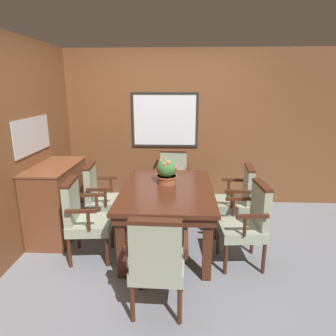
{
  "coord_description": "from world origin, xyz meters",
  "views": [
    {
      "loc": [
        0.21,
        -3.11,
        1.89
      ],
      "look_at": [
        0.04,
        0.36,
        0.94
      ],
      "focal_mm": 32.0,
      "sensor_mm": 36.0,
      "label": 1
    }
  ],
  "objects_px": {
    "chair_right_far": "(238,197)",
    "sideboard_cabinet": "(58,200)",
    "chair_right_near": "(248,221)",
    "chair_left_far": "(101,195)",
    "chair_left_near": "(84,216)",
    "potted_plant": "(167,171)",
    "chair_head_far": "(173,178)",
    "dining_table": "(167,196)",
    "chair_head_near": "(157,260)"
  },
  "relations": [
    {
      "from": "chair_right_far",
      "to": "chair_head_far",
      "type": "height_order",
      "value": "same"
    },
    {
      "from": "chair_head_near",
      "to": "chair_left_far",
      "type": "bearing_deg",
      "value": -57.84
    },
    {
      "from": "chair_left_near",
      "to": "chair_left_far",
      "type": "bearing_deg",
      "value": -6.52
    },
    {
      "from": "chair_head_near",
      "to": "dining_table",
      "type": "bearing_deg",
      "value": -89.77
    },
    {
      "from": "dining_table",
      "to": "chair_head_far",
      "type": "relative_size",
      "value": 1.67
    },
    {
      "from": "sideboard_cabinet",
      "to": "potted_plant",
      "type": "bearing_deg",
      "value": -1.96
    },
    {
      "from": "chair_right_far",
      "to": "sideboard_cabinet",
      "type": "xyz_separation_m",
      "value": [
        -2.32,
        -0.12,
        -0.03
      ]
    },
    {
      "from": "dining_table",
      "to": "chair_left_near",
      "type": "distance_m",
      "value": 0.98
    },
    {
      "from": "chair_right_near",
      "to": "chair_head_far",
      "type": "distance_m",
      "value": 1.73
    },
    {
      "from": "chair_left_near",
      "to": "chair_left_far",
      "type": "height_order",
      "value": "same"
    },
    {
      "from": "chair_head_far",
      "to": "sideboard_cabinet",
      "type": "distance_m",
      "value": 1.72
    },
    {
      "from": "dining_table",
      "to": "chair_head_far",
      "type": "xyz_separation_m",
      "value": [
        0.02,
        1.14,
        -0.14
      ]
    },
    {
      "from": "chair_right_far",
      "to": "chair_right_near",
      "type": "distance_m",
      "value": 0.7
    },
    {
      "from": "dining_table",
      "to": "chair_left_far",
      "type": "distance_m",
      "value": 0.97
    },
    {
      "from": "dining_table",
      "to": "chair_right_far",
      "type": "bearing_deg",
      "value": 20.71
    },
    {
      "from": "chair_right_near",
      "to": "chair_head_far",
      "type": "xyz_separation_m",
      "value": [
        -0.86,
        1.5,
        0.0
      ]
    },
    {
      "from": "chair_right_near",
      "to": "chair_left_far",
      "type": "relative_size",
      "value": 1.0
    },
    {
      "from": "chair_right_near",
      "to": "chair_left_far",
      "type": "xyz_separation_m",
      "value": [
        -1.78,
        0.69,
        0.0
      ]
    },
    {
      "from": "chair_left_near",
      "to": "chair_right_far",
      "type": "height_order",
      "value": "same"
    },
    {
      "from": "chair_left_far",
      "to": "chair_head_far",
      "type": "height_order",
      "value": "same"
    },
    {
      "from": "chair_left_near",
      "to": "chair_head_near",
      "type": "xyz_separation_m",
      "value": [
        0.88,
        -0.82,
        0.0
      ]
    },
    {
      "from": "dining_table",
      "to": "chair_right_near",
      "type": "height_order",
      "value": "chair_right_near"
    },
    {
      "from": "dining_table",
      "to": "chair_right_near",
      "type": "relative_size",
      "value": 1.67
    },
    {
      "from": "chair_left_far",
      "to": "chair_left_near",
      "type": "bearing_deg",
      "value": 173.98
    },
    {
      "from": "chair_head_far",
      "to": "sideboard_cabinet",
      "type": "relative_size",
      "value": 0.91
    },
    {
      "from": "dining_table",
      "to": "chair_left_near",
      "type": "relative_size",
      "value": 1.67
    },
    {
      "from": "chair_right_far",
      "to": "chair_head_far",
      "type": "bearing_deg",
      "value": -128.59
    },
    {
      "from": "chair_right_far",
      "to": "chair_head_near",
      "type": "distance_m",
      "value": 1.75
    },
    {
      "from": "chair_right_far",
      "to": "sideboard_cabinet",
      "type": "distance_m",
      "value": 2.33
    },
    {
      "from": "chair_left_near",
      "to": "chair_left_far",
      "type": "distance_m",
      "value": 0.66
    },
    {
      "from": "chair_left_near",
      "to": "potted_plant",
      "type": "relative_size",
      "value": 2.86
    },
    {
      "from": "chair_head_far",
      "to": "chair_head_near",
      "type": "bearing_deg",
      "value": -85.9
    },
    {
      "from": "potted_plant",
      "to": "chair_right_near",
      "type": "bearing_deg",
      "value": -30.47
    },
    {
      "from": "dining_table",
      "to": "chair_left_far",
      "type": "relative_size",
      "value": 1.67
    },
    {
      "from": "chair_right_near",
      "to": "chair_left_far",
      "type": "distance_m",
      "value": 1.91
    },
    {
      "from": "chair_left_near",
      "to": "chair_head_far",
      "type": "distance_m",
      "value": 1.74
    },
    {
      "from": "chair_head_near",
      "to": "chair_head_far",
      "type": "bearing_deg",
      "value": -89.69
    },
    {
      "from": "chair_head_far",
      "to": "sideboard_cabinet",
      "type": "xyz_separation_m",
      "value": [
        -1.45,
        -0.93,
        -0.03
      ]
    },
    {
      "from": "chair_right_near",
      "to": "sideboard_cabinet",
      "type": "distance_m",
      "value": 2.38
    },
    {
      "from": "chair_right_far",
      "to": "chair_right_near",
      "type": "relative_size",
      "value": 1.0
    },
    {
      "from": "chair_left_near",
      "to": "potted_plant",
      "type": "bearing_deg",
      "value": -66.47
    },
    {
      "from": "chair_right_far",
      "to": "potted_plant",
      "type": "bearing_deg",
      "value": -75.44
    },
    {
      "from": "dining_table",
      "to": "chair_left_far",
      "type": "xyz_separation_m",
      "value": [
        -0.9,
        0.33,
        -0.14
      ]
    },
    {
      "from": "chair_left_near",
      "to": "chair_left_far",
      "type": "relative_size",
      "value": 1.0
    },
    {
      "from": "sideboard_cabinet",
      "to": "chair_left_near",
      "type": "bearing_deg",
      "value": -46.52
    },
    {
      "from": "dining_table",
      "to": "sideboard_cabinet",
      "type": "distance_m",
      "value": 1.45
    },
    {
      "from": "chair_right_far",
      "to": "sideboard_cabinet",
      "type": "height_order",
      "value": "sideboard_cabinet"
    },
    {
      "from": "chair_left_near",
      "to": "sideboard_cabinet",
      "type": "relative_size",
      "value": 0.91
    },
    {
      "from": "chair_head_far",
      "to": "chair_left_far",
      "type": "bearing_deg",
      "value": -133.42
    },
    {
      "from": "chair_left_far",
      "to": "potted_plant",
      "type": "bearing_deg",
      "value": -105.56
    }
  ]
}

